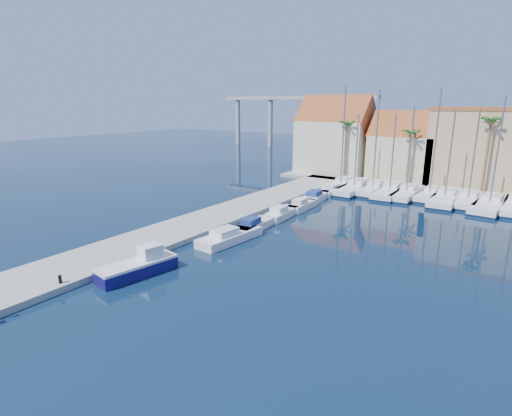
{
  "coord_description": "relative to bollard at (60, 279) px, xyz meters",
  "views": [
    {
      "loc": [
        18.87,
        -19.61,
        12.51
      ],
      "look_at": [
        -1.66,
        10.17,
        3.0
      ],
      "focal_mm": 28.0,
      "sensor_mm": 36.0,
      "label": 1
    }
  ],
  "objects": [
    {
      "name": "building_1",
      "position": [
        8.6,
        53.45,
        4.51
      ],
      "size": [
        10.3,
        8.0,
        11.0
      ],
      "color": "tan",
      "rests_on": "shore_north"
    },
    {
      "name": "palm_1",
      "position": [
        10.6,
        48.45,
        7.35
      ],
      "size": [
        2.6,
        2.6,
        9.15
      ],
      "color": "brown",
      "rests_on": "shore_north"
    },
    {
      "name": "sailboat_5",
      "position": [
        15.11,
        43.35,
        -0.13
      ],
      "size": [
        2.79,
        8.35,
        14.38
      ],
      "rotation": [
        0.0,
        0.0,
        -0.07
      ],
      "color": "white",
      "rests_on": "ground"
    },
    {
      "name": "motorboat_west_3",
      "position": [
        3.33,
        28.67,
        -0.28
      ],
      "size": [
        1.82,
        5.38,
        1.4
      ],
      "rotation": [
        0.0,
        0.0,
        0.02
      ],
      "color": "white",
      "rests_on": "ground"
    },
    {
      "name": "quay_west",
      "position": [
        -2.4,
        19.95,
        -0.54
      ],
      "size": [
        6.0,
        77.0,
        0.5
      ],
      "primitive_type": "cube",
      "color": "gray",
      "rests_on": "ground"
    },
    {
      "name": "sailboat_1",
      "position": [
        4.97,
        42.5,
        -0.24
      ],
      "size": [
        3.28,
        11.8,
        11.09
      ],
      "rotation": [
        0.0,
        0.0,
        -0.02
      ],
      "color": "white",
      "rests_on": "ground"
    },
    {
      "name": "palm_0",
      "position": [
        0.6,
        48.45,
        8.29
      ],
      "size": [
        2.6,
        2.6,
        10.15
      ],
      "color": "brown",
      "rests_on": "shore_north"
    },
    {
      "name": "motorboat_west_1",
      "position": [
        3.29,
        18.56,
        -0.28
      ],
      "size": [
        2.15,
        5.68,
        1.4
      ],
      "rotation": [
        0.0,
        0.0,
        0.07
      ],
      "color": "white",
      "rests_on": "ground"
    },
    {
      "name": "building_0",
      "position": [
        -3.4,
        53.45,
        5.74
      ],
      "size": [
        12.3,
        9.0,
        13.5
      ],
      "color": "beige",
      "rests_on": "shore_north"
    },
    {
      "name": "motorboat_west_2",
      "position": [
        3.17,
        24.17,
        -0.28
      ],
      "size": [
        2.26,
        5.98,
        1.4
      ],
      "rotation": [
        0.0,
        0.0,
        0.07
      ],
      "color": "white",
      "rests_on": "ground"
    },
    {
      "name": "sailboat_3",
      "position": [
        9.96,
        42.78,
        -0.23
      ],
      "size": [
        3.29,
        10.97,
        11.25
      ],
      "rotation": [
        0.0,
        0.0,
        0.04
      ],
      "color": "white",
      "rests_on": "ground"
    },
    {
      "name": "motorboat_west_5",
      "position": [
        2.84,
        39.13,
        -0.28
      ],
      "size": [
        2.56,
        6.86,
        1.4
      ],
      "rotation": [
        0.0,
        0.0,
        -0.06
      ],
      "color": "white",
      "rests_on": "ground"
    },
    {
      "name": "fishing_boat",
      "position": [
        2.44,
        4.78,
        -0.09
      ],
      "size": [
        2.97,
        6.2,
        2.08
      ],
      "rotation": [
        0.0,
        0.0,
        -0.17
      ],
      "color": "#140E53",
      "rests_on": "ground"
    },
    {
      "name": "bollard",
      "position": [
        0.0,
        0.0,
        0.0
      ],
      "size": [
        0.23,
        0.23,
        0.57
      ],
      "primitive_type": "cylinder",
      "color": "black",
      "rests_on": "quay_west"
    },
    {
      "name": "sailboat_2",
      "position": [
        7.45,
        42.96,
        -0.16
      ],
      "size": [
        2.86,
        9.54,
        14.34
      ],
      "rotation": [
        0.0,
        0.0,
        0.04
      ],
      "color": "white",
      "rests_on": "ground"
    },
    {
      "name": "palm_2",
      "position": [
        20.6,
        48.45,
        9.23
      ],
      "size": [
        2.6,
        2.6,
        11.15
      ],
      "color": "brown",
      "rests_on": "shore_north"
    },
    {
      "name": "sailboat_6",
      "position": [
        17.1,
        42.68,
        -0.22
      ],
      "size": [
        3.27,
        11.28,
        11.89
      ],
      "rotation": [
        0.0,
        0.0,
        0.03
      ],
      "color": "white",
      "rests_on": "ground"
    },
    {
      "name": "viaduct",
      "position": [
        -32.47,
        88.45,
        9.46
      ],
      "size": [
        48.0,
        2.2,
        14.45
      ],
      "color": "#9E9E99",
      "rests_on": "ground"
    },
    {
      "name": "sailboat_0",
      "position": [
        2.58,
        42.94,
        -0.16
      ],
      "size": [
        3.09,
        9.9,
        14.87
      ],
      "rotation": [
        0.0,
        0.0,
        0.05
      ],
      "color": "white",
      "rests_on": "ground"
    },
    {
      "name": "motorboat_west_4",
      "position": [
        2.65,
        33.92,
        -0.28
      ],
      "size": [
        2.74,
        6.73,
        1.4
      ],
      "rotation": [
        0.0,
        0.0,
        0.1
      ],
      "color": "white",
      "rests_on": "ground"
    },
    {
      "name": "sailboat_8",
      "position": [
        22.26,
        42.14,
        -0.21
      ],
      "size": [
        3.94,
        11.64,
        13.33
      ],
      "rotation": [
        0.0,
        0.0,
        -0.08
      ],
      "color": "white",
      "rests_on": "ground"
    },
    {
      "name": "motorboat_west_0",
      "position": [
        3.39,
        14.45,
        -0.28
      ],
      "size": [
        2.86,
        7.14,
        1.4
      ],
      "rotation": [
        0.0,
        0.0,
        -0.09
      ],
      "color": "white",
      "rests_on": "ground"
    },
    {
      "name": "sailboat_4",
      "position": [
        12.23,
        42.65,
        -0.2
      ],
      "size": [
        2.68,
        9.82,
        12.08
      ],
      "rotation": [
        0.0,
        0.0,
        0.01
      ],
      "color": "white",
      "rests_on": "ground"
    },
    {
      "name": "sailboat_7",
      "position": [
        19.73,
        43.06,
        -0.2
      ],
      "size": [
        2.55,
        9.44,
        11.9
      ],
      "rotation": [
        0.0,
        0.0,
        0.01
      ],
      "color": "white",
      "rests_on": "ground"
    },
    {
      "name": "shore_north",
      "position": [
        16.6,
        54.45,
        -0.54
      ],
      "size": [
        54.0,
        16.0,
        0.5
      ],
      "primitive_type": "cube",
      "color": "gray",
      "rests_on": "ground"
    },
    {
      "name": "ground",
      "position": [
        6.6,
        6.45,
        -0.79
      ],
      "size": [
        260.0,
        260.0,
        0.0
      ],
      "primitive_type": "plane",
      "color": "#081732",
      "rests_on": "ground"
    },
    {
      "name": "building_2",
      "position": [
        19.6,
        54.45,
        5.47
      ],
      "size": [
        14.2,
        10.2,
        11.5
      ],
      "color": "tan",
      "rests_on": "shore_north"
    }
  ]
}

